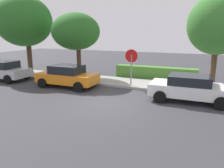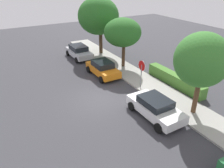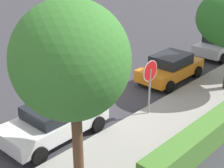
{
  "view_description": "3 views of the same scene",
  "coord_description": "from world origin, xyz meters",
  "px_view_note": "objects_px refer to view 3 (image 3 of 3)",
  "views": [
    {
      "loc": [
        4.41,
        -9.46,
        3.52
      ],
      "look_at": [
        -0.03,
        0.83,
        0.87
      ],
      "focal_mm": 35.0,
      "sensor_mm": 36.0,
      "label": 1
    },
    {
      "loc": [
        13.03,
        -6.32,
        8.63
      ],
      "look_at": [
        -0.13,
        1.16,
        1.0
      ],
      "focal_mm": 35.0,
      "sensor_mm": 36.0,
      "label": 2
    },
    {
      "loc": [
        10.58,
        11.51,
        7.12
      ],
      "look_at": [
        0.04,
        1.73,
        0.86
      ],
      "focal_mm": 55.0,
      "sensor_mm": 36.0,
      "label": 3
    }
  ],
  "objects_px": {
    "stop_sign": "(150,78)",
    "parked_car_silver": "(220,44)",
    "street_tree_mid_block": "(71,61)",
    "parked_car_orange": "(170,67)",
    "parked_car_white": "(54,120)"
  },
  "relations": [
    {
      "from": "parked_car_white",
      "to": "parked_car_orange",
      "type": "bearing_deg",
      "value": 179.64
    },
    {
      "from": "parked_car_white",
      "to": "street_tree_mid_block",
      "type": "xyz_separation_m",
      "value": [
        1.04,
        2.38,
        3.23
      ]
    },
    {
      "from": "parked_car_silver",
      "to": "street_tree_mid_block",
      "type": "xyz_separation_m",
      "value": [
        14.45,
        2.42,
        3.19
      ]
    },
    {
      "from": "parked_car_white",
      "to": "street_tree_mid_block",
      "type": "distance_m",
      "value": 4.14
    },
    {
      "from": "stop_sign",
      "to": "parked_car_white",
      "type": "bearing_deg",
      "value": -22.83
    },
    {
      "from": "parked_car_silver",
      "to": "street_tree_mid_block",
      "type": "relative_size",
      "value": 0.71
    },
    {
      "from": "parked_car_white",
      "to": "parked_car_silver",
      "type": "relative_size",
      "value": 1.03
    },
    {
      "from": "parked_car_white",
      "to": "parked_car_orange",
      "type": "distance_m",
      "value": 7.67
    },
    {
      "from": "parked_car_orange",
      "to": "parked_car_white",
      "type": "bearing_deg",
      "value": -0.36
    },
    {
      "from": "stop_sign",
      "to": "parked_car_white",
      "type": "height_order",
      "value": "stop_sign"
    },
    {
      "from": "stop_sign",
      "to": "street_tree_mid_block",
      "type": "height_order",
      "value": "street_tree_mid_block"
    },
    {
      "from": "street_tree_mid_block",
      "to": "parked_car_orange",
      "type": "bearing_deg",
      "value": -165.0
    },
    {
      "from": "stop_sign",
      "to": "parked_car_silver",
      "type": "distance_m",
      "value": 9.81
    },
    {
      "from": "stop_sign",
      "to": "parked_car_silver",
      "type": "xyz_separation_m",
      "value": [
        -9.63,
        -1.62,
        -0.99
      ]
    },
    {
      "from": "stop_sign",
      "to": "parked_car_orange",
      "type": "xyz_separation_m",
      "value": [
        -3.89,
        -1.54,
        -1.0
      ]
    }
  ]
}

